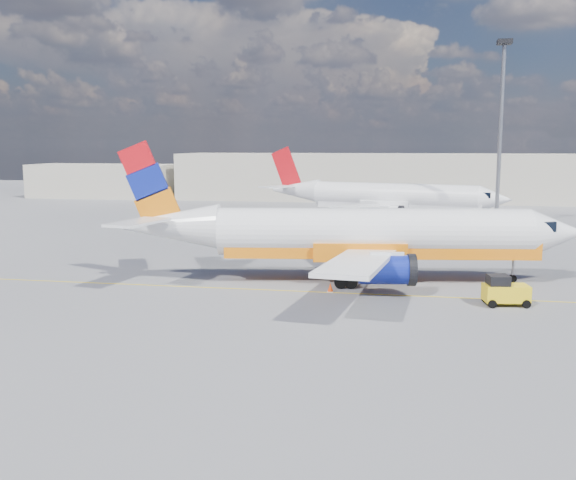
% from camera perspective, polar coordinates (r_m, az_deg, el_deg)
% --- Properties ---
extents(ground, '(240.00, 240.00, 0.00)m').
position_cam_1_polar(ground, '(40.10, -3.19, -5.39)').
color(ground, '#5A5A5F').
rests_on(ground, ground).
extents(taxi_line, '(70.00, 0.15, 0.01)m').
position_cam_1_polar(taxi_line, '(42.94, -2.26, -4.44)').
color(taxi_line, yellow).
rests_on(taxi_line, ground).
extents(terminal_main, '(70.00, 14.00, 8.00)m').
position_cam_1_polar(terminal_main, '(113.07, 8.17, 5.57)').
color(terminal_main, '#BAB3A0').
rests_on(terminal_main, ground).
extents(terminal_annex, '(26.00, 10.00, 6.00)m').
position_cam_1_polar(terminal_annex, '(122.62, -16.04, 5.08)').
color(terminal_annex, '#BAB3A0').
rests_on(terminal_annex, ground).
extents(main_jet, '(32.94, 25.74, 9.96)m').
position_cam_1_polar(main_jet, '(45.24, 6.24, 0.45)').
color(main_jet, white).
rests_on(main_jet, ground).
extents(second_jet, '(30.90, 23.60, 9.33)m').
position_cam_1_polar(second_jet, '(80.42, 8.80, 3.77)').
color(second_jet, white).
rests_on(second_jet, ground).
extents(gse_tug, '(2.81, 1.99, 1.86)m').
position_cam_1_polar(gse_tug, '(40.80, 18.69, -4.32)').
color(gse_tug, black).
rests_on(gse_tug, ground).
extents(traffic_cone, '(0.43, 0.43, 0.61)m').
position_cam_1_polar(traffic_cone, '(42.32, 3.79, -4.24)').
color(traffic_cone, white).
rests_on(traffic_cone, ground).
extents(floodlight_mast, '(1.50, 1.50, 20.59)m').
position_cam_1_polar(floodlight_mast, '(73.80, 18.40, 10.19)').
color(floodlight_mast, gray).
rests_on(floodlight_mast, ground).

